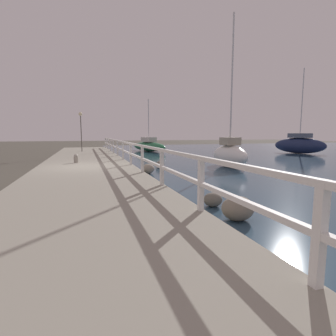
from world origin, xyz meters
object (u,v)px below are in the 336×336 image
at_px(mooring_bollard, 76,159).
at_px(dock_lamp, 81,121).
at_px(sailboat_navy, 299,145).
at_px(sailboat_white, 230,154).
at_px(sailboat_green, 149,146).

height_order(mooring_bollard, dock_lamp, dock_lamp).
xyz_separation_m(sailboat_navy, sailboat_white, (-11.58, -6.94, -0.12)).
bearing_deg(dock_lamp, sailboat_green, 29.52).
distance_m(sailboat_navy, sailboat_white, 13.50).
relative_size(dock_lamp, sailboat_white, 0.40).
bearing_deg(dock_lamp, sailboat_white, -52.76).
bearing_deg(sailboat_navy, mooring_bollard, 171.72).
bearing_deg(sailboat_green, sailboat_navy, -48.33).
bearing_deg(sailboat_white, sailboat_navy, 32.01).
bearing_deg(mooring_bollard, sailboat_green, 61.73).
relative_size(mooring_bollard, sailboat_green, 0.07).
xyz_separation_m(mooring_bollard, sailboat_white, (8.20, -1.40, 0.14)).
xyz_separation_m(dock_lamp, sailboat_white, (7.98, -10.50, -2.17)).
distance_m(sailboat_navy, sailboat_green, 14.81).
distance_m(mooring_bollard, sailboat_white, 8.32).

